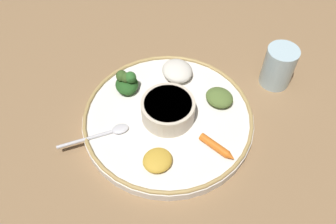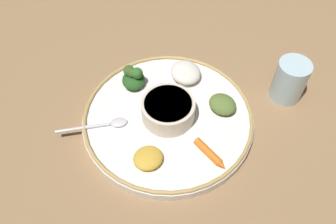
{
  "view_description": "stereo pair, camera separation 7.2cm",
  "coord_description": "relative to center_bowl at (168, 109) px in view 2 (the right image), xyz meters",
  "views": [
    {
      "loc": [
        -0.37,
        -0.24,
        0.61
      ],
      "look_at": [
        0.0,
        0.0,
        0.04
      ],
      "focal_mm": 37.84,
      "sensor_mm": 36.0,
      "label": 1
    },
    {
      "loc": [
        -0.32,
        -0.3,
        0.61
      ],
      "look_at": [
        0.0,
        0.0,
        0.04
      ],
      "focal_mm": 37.84,
      "sensor_mm": 36.0,
      "label": 2
    }
  ],
  "objects": [
    {
      "name": "center_bowl",
      "position": [
        0.0,
        0.0,
        0.0
      ],
      "size": [
        0.11,
        0.11,
        0.04
      ],
      "color": "beige",
      "rests_on": "platter"
    },
    {
      "name": "mound_lentil_yellow",
      "position": [
        -0.1,
        -0.04,
        -0.01
      ],
      "size": [
        0.07,
        0.07,
        0.02
      ],
      "primitive_type": "ellipsoid",
      "rotation": [
        0.0,
        0.0,
        6.01
      ],
      "color": "gold",
      "rests_on": "platter"
    },
    {
      "name": "greens_pile",
      "position": [
        0.02,
        0.12,
        -0.0
      ],
      "size": [
        0.08,
        0.07,
        0.05
      ],
      "color": "#23511E",
      "rests_on": "platter"
    },
    {
      "name": "platter_rim",
      "position": [
        0.0,
        0.0,
        -0.02
      ],
      "size": [
        0.35,
        0.35,
        0.01
      ],
      "primitive_type": "torus",
      "color": "tan",
      "rests_on": "platter"
    },
    {
      "name": "mound_rice_white",
      "position": [
        0.11,
        0.05,
        -0.01
      ],
      "size": [
        0.09,
        0.09,
        0.03
      ],
      "primitive_type": "ellipsoid",
      "rotation": [
        0.0,
        0.0,
        1.16
      ],
      "color": "silver",
      "rests_on": "platter"
    },
    {
      "name": "carrot_near_spoon",
      "position": [
        -0.02,
        -0.12,
        -0.02
      ],
      "size": [
        0.03,
        0.08,
        0.02
      ],
      "color": "orange",
      "rests_on": "platter"
    },
    {
      "name": "platter",
      "position": [
        0.0,
        0.0,
        -0.03
      ],
      "size": [
        0.36,
        0.36,
        0.02
      ],
      "primitive_type": "cylinder",
      "color": "white",
      "rests_on": "ground_plane"
    },
    {
      "name": "mound_collards",
      "position": [
        0.09,
        -0.07,
        -0.01
      ],
      "size": [
        0.05,
        0.06,
        0.03
      ],
      "primitive_type": "ellipsoid",
      "rotation": [
        0.0,
        0.0,
        1.53
      ],
      "color": "#567033",
      "rests_on": "platter"
    },
    {
      "name": "spoon",
      "position": [
        -0.11,
        0.08,
        -0.02
      ],
      "size": [
        0.13,
        0.1,
        0.01
      ],
      "color": "silver",
      "rests_on": "platter"
    },
    {
      "name": "ground_plane",
      "position": [
        0.0,
        0.0,
        -0.05
      ],
      "size": [
        2.4,
        2.4,
        0.0
      ],
      "primitive_type": "plane",
      "color": "olive"
    },
    {
      "name": "drinking_glass",
      "position": [
        0.23,
        -0.14,
        -0.0
      ],
      "size": [
        0.07,
        0.07,
        0.1
      ],
      "color": "silver",
      "rests_on": "ground_plane"
    }
  ]
}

